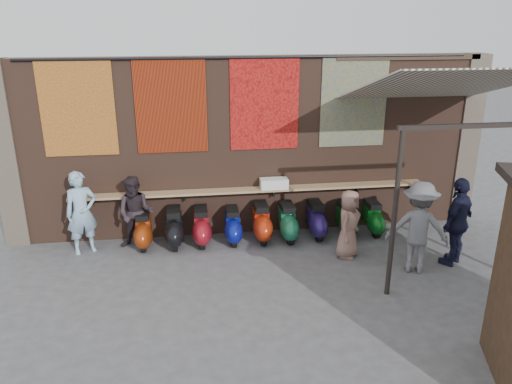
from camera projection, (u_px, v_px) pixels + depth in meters
ground at (268, 285)px, 9.42m from camera, size 70.00×70.00×0.00m
brick_wall at (250, 147)px, 11.27m from camera, size 10.00×0.40×4.00m
pier_left at (7, 155)px, 10.59m from camera, size 0.50×0.50×4.00m
pier_right at (465, 139)px, 11.95m from camera, size 0.50×0.50×4.00m
eating_counter at (252, 190)px, 11.22m from camera, size 8.00×0.32×0.05m
shelf_box at (274, 183)px, 11.22m from camera, size 0.62×0.29×0.23m
tapestry_redgold at (78, 108)px, 10.26m from camera, size 1.50×0.02×2.00m
tapestry_sun at (171, 106)px, 10.51m from camera, size 1.50×0.02×2.00m
tapestry_orange at (265, 104)px, 10.77m from camera, size 1.50×0.02×2.00m
tapestry_multi at (354, 102)px, 11.03m from camera, size 1.50×0.02×2.00m
hang_rail at (251, 57)px, 10.39m from camera, size 9.50×0.06×0.06m
scooter_stool_0 at (144, 230)px, 10.86m from camera, size 0.37×0.82×0.78m
scooter_stool_1 at (175, 228)px, 10.91m from camera, size 0.39×0.88×0.83m
scooter_stool_2 at (202, 227)px, 11.00m from camera, size 0.39×0.86×0.81m
scooter_stool_3 at (233, 226)px, 11.09m from camera, size 0.37×0.81×0.77m
scooter_stool_4 at (261, 223)px, 11.19m from camera, size 0.40×0.88×0.84m
scooter_stool_5 at (288, 222)px, 11.23m from camera, size 0.39×0.87×0.82m
scooter_stool_6 at (316, 220)px, 11.37m from camera, size 0.38×0.85×0.81m
scooter_stool_7 at (346, 219)px, 11.46m from camera, size 0.37×0.82×0.78m
scooter_stool_8 at (373, 218)px, 11.54m from camera, size 0.36×0.80×0.76m
diner_left at (82, 213)px, 10.46m from camera, size 0.77×0.65×1.80m
diner_right at (136, 213)px, 10.68m from camera, size 0.90×0.77×1.62m
shopper_navy at (457, 222)px, 9.96m from camera, size 1.13×1.00×1.84m
shopper_grey at (418, 227)px, 9.67m from camera, size 1.37×1.08×1.85m
shopper_tan at (348, 224)px, 10.31m from camera, size 0.80×0.86×1.47m
awning_canvas at (443, 85)px, 9.53m from camera, size 3.20×3.28×0.97m
awning_ledger at (409, 57)px, 10.88m from camera, size 3.30×0.08×0.12m
awning_header at (483, 126)px, 8.29m from camera, size 3.00×0.08×0.08m
awning_post_left at (394, 215)px, 8.61m from camera, size 0.09×0.09×3.10m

